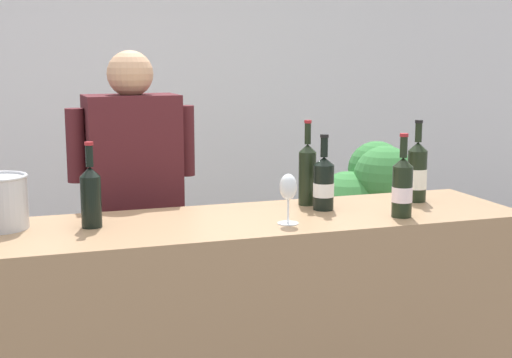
% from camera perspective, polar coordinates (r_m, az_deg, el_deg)
% --- Properties ---
extents(wall_back, '(8.00, 0.10, 2.80)m').
position_cam_1_polar(wall_back, '(5.19, -10.37, 7.28)').
color(wall_back, white).
rests_on(wall_back, ground_plane).
extents(counter, '(2.33, 0.58, 1.01)m').
position_cam_1_polar(counter, '(2.86, -2.40, -13.13)').
color(counter, '#9E7A56').
rests_on(counter, ground_plane).
extents(wine_bottle_0, '(0.08, 0.08, 0.30)m').
position_cam_1_polar(wine_bottle_0, '(2.87, 5.39, -0.32)').
color(wine_bottle_0, black).
rests_on(wine_bottle_0, counter).
extents(wine_bottle_1, '(0.08, 0.08, 0.32)m').
position_cam_1_polar(wine_bottle_1, '(2.79, 11.52, -0.62)').
color(wine_bottle_1, black).
rests_on(wine_bottle_1, counter).
extents(wine_bottle_3, '(0.07, 0.07, 0.35)m').
position_cam_1_polar(wine_bottle_3, '(2.96, 4.09, 0.52)').
color(wine_bottle_3, black).
rests_on(wine_bottle_3, counter).
extents(wine_bottle_4, '(0.08, 0.08, 0.34)m').
position_cam_1_polar(wine_bottle_4, '(3.09, 12.65, 0.53)').
color(wine_bottle_4, black).
rests_on(wine_bottle_4, counter).
extents(wine_bottle_5, '(0.07, 0.07, 0.31)m').
position_cam_1_polar(wine_bottle_5, '(2.63, -12.96, -1.23)').
color(wine_bottle_5, black).
rests_on(wine_bottle_5, counter).
extents(wine_glass, '(0.08, 0.08, 0.19)m').
position_cam_1_polar(wine_glass, '(2.62, 2.57, -0.84)').
color(wine_glass, silver).
rests_on(wine_glass, counter).
extents(person_server, '(0.56, 0.26, 1.64)m').
position_cam_1_polar(person_server, '(3.26, -9.57, -4.84)').
color(person_server, black).
rests_on(person_server, ground_plane).
extents(potted_shrub, '(0.59, 0.53, 1.13)m').
position_cam_1_polar(potted_shrub, '(4.05, 8.65, -3.21)').
color(potted_shrub, brown).
rests_on(potted_shrub, ground_plane).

